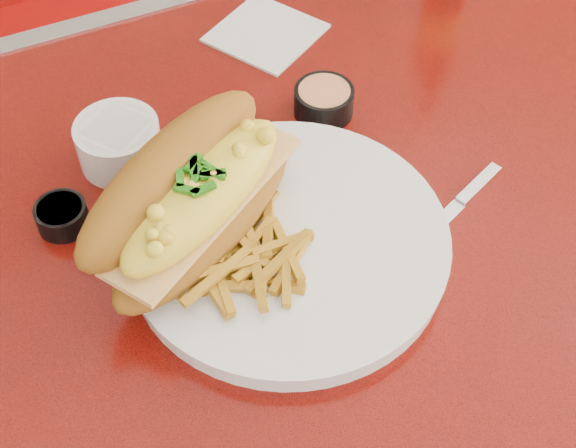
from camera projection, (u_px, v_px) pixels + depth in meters
name	position (u px, v px, depth m)	size (l,w,h in m)	color
diner_table	(333.00, 297.00, 0.93)	(1.23, 0.83, 0.77)	red
booth_bench_far	(145.00, 87.00, 1.64)	(1.20, 0.51, 0.90)	#9D0C0A
dinner_plate	(288.00, 242.00, 0.76)	(0.36, 0.36, 0.02)	white
mac_hoagie	(193.00, 195.00, 0.73)	(0.28, 0.23, 0.11)	#935B17
fries_pile	(237.00, 248.00, 0.73)	(0.11, 0.10, 0.03)	gold
fork	(336.00, 201.00, 0.78)	(0.04, 0.17, 0.00)	silver
gravy_ramekin	(119.00, 142.00, 0.83)	(0.11, 0.11, 0.05)	white
sauce_cup_left	(62.00, 215.00, 0.78)	(0.06, 0.06, 0.03)	black
sauce_cup_right	(324.00, 100.00, 0.88)	(0.08, 0.08, 0.03)	black
knife	(455.00, 207.00, 0.80)	(0.17, 0.08, 0.01)	silver
paper_napkin	(266.00, 33.00, 0.98)	(0.12, 0.12, 0.00)	white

